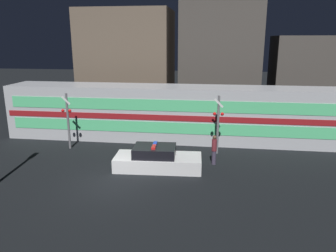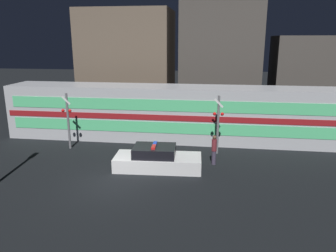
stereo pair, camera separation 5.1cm
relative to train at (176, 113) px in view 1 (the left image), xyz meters
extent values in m
plane|color=black|center=(-2.16, -7.74, -1.89)|extent=(120.00, 120.00, 0.00)
cube|color=#B7BABF|center=(0.00, 0.01, 0.00)|extent=(23.78, 2.92, 3.77)
cube|color=maroon|center=(0.00, -1.46, 0.00)|extent=(23.30, 0.03, 0.38)
cube|color=#59D88C|center=(0.00, -1.46, -0.68)|extent=(22.59, 0.02, 0.75)
cube|color=#59D88C|center=(0.00, -1.46, 0.83)|extent=(22.59, 0.02, 0.75)
cube|color=silver|center=(-0.32, -5.65, -1.52)|extent=(4.80, 2.13, 0.74)
cube|color=black|center=(-0.51, -5.66, -0.87)|extent=(2.35, 1.77, 0.55)
cube|color=red|center=(-0.50, -5.94, -0.54)|extent=(0.23, 0.57, 0.12)
cube|color=blue|center=(-0.53, -5.38, -0.54)|extent=(0.23, 0.57, 0.12)
cylinder|color=#3F384C|center=(2.71, -4.56, -1.48)|extent=(0.25, 0.25, 0.82)
cylinder|color=maroon|center=(2.71, -4.56, -0.73)|extent=(0.29, 0.29, 0.68)
sphere|color=brown|center=(2.71, -4.56, -0.28)|extent=(0.22, 0.22, 0.22)
cylinder|color=slate|center=(2.90, -2.66, -0.06)|extent=(0.15, 0.15, 3.65)
sphere|color=red|center=(2.67, -2.79, 0.66)|extent=(0.21, 0.21, 0.21)
sphere|color=red|center=(3.13, -2.79, 0.66)|extent=(0.21, 0.21, 0.21)
cube|color=white|center=(2.90, -2.75, 1.32)|extent=(0.58, 0.03, 0.58)
cylinder|color=slate|center=(-6.60, -3.00, -0.07)|extent=(0.15, 0.15, 3.63)
sphere|color=red|center=(-6.83, -3.13, 0.66)|extent=(0.21, 0.21, 0.21)
sphere|color=red|center=(-6.37, -3.13, 0.66)|extent=(0.21, 0.21, 0.21)
cube|color=white|center=(-6.60, -3.09, 1.31)|extent=(0.58, 0.03, 0.58)
cube|color=brown|center=(-5.35, 7.66, 2.85)|extent=(8.05, 5.90, 9.48)
cube|color=#47423D|center=(3.02, 7.84, 3.60)|extent=(7.01, 4.18, 10.97)
cube|color=#47423D|center=(12.54, 8.47, 1.71)|extent=(9.62, 4.63, 7.20)
camera|label=1|loc=(2.50, -22.26, 5.02)|focal=35.00mm
camera|label=2|loc=(2.55, -22.25, 5.02)|focal=35.00mm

